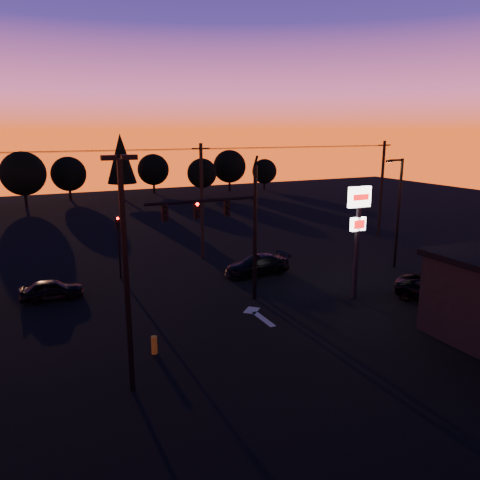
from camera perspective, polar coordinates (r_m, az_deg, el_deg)
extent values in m
plane|color=black|center=(24.66, 2.95, -10.62)|extent=(120.00, 120.00, 0.00)
cube|color=beige|center=(25.68, 2.87, -9.60)|extent=(0.35, 2.20, 0.01)
cube|color=beige|center=(26.83, 1.44, -8.56)|extent=(1.20, 1.20, 0.01)
cylinder|color=black|center=(27.44, 1.84, 0.68)|extent=(0.24, 0.24, 8.00)
cylinder|color=black|center=(26.83, 1.91, 9.47)|extent=(0.14, 0.52, 0.76)
cylinder|color=black|center=(25.73, -4.59, 4.78)|extent=(6.50, 0.16, 0.16)
cube|color=black|center=(26.35, -1.62, 3.92)|extent=(0.32, 0.22, 0.95)
sphere|color=black|center=(26.18, -1.51, 4.64)|extent=(0.18, 0.18, 0.18)
sphere|color=black|center=(26.22, -1.51, 3.99)|extent=(0.18, 0.18, 0.18)
sphere|color=black|center=(26.27, -1.50, 3.34)|extent=(0.18, 0.18, 0.18)
cube|color=black|center=(25.68, -5.30, 3.63)|extent=(0.32, 0.22, 0.95)
sphere|color=#FF0705|center=(25.51, -5.22, 4.36)|extent=(0.18, 0.18, 0.18)
sphere|color=black|center=(25.56, -5.20, 3.69)|extent=(0.18, 0.18, 0.18)
sphere|color=black|center=(25.61, -5.19, 3.03)|extent=(0.18, 0.18, 0.18)
cube|color=black|center=(25.13, -9.16, 3.30)|extent=(0.32, 0.22, 0.95)
sphere|color=black|center=(24.95, -9.10, 4.04)|extent=(0.18, 0.18, 0.18)
sphere|color=black|center=(25.00, -9.08, 3.37)|extent=(0.18, 0.18, 0.18)
sphere|color=black|center=(25.05, -9.05, 2.69)|extent=(0.18, 0.18, 0.18)
cube|color=black|center=(27.86, 2.15, -2.09)|extent=(0.22, 0.18, 0.28)
cylinder|color=black|center=(32.85, -14.48, -1.56)|extent=(0.14, 0.14, 3.60)
cube|color=black|center=(32.39, -14.70, 2.03)|extent=(0.30, 0.20, 0.90)
sphere|color=#FF0705|center=(32.22, -14.69, 2.55)|extent=(0.18, 0.18, 0.18)
sphere|color=black|center=(32.27, -14.66, 2.06)|extent=(0.18, 0.18, 0.18)
sphere|color=black|center=(32.32, -14.63, 1.58)|extent=(0.18, 0.18, 0.18)
cube|color=black|center=(17.97, -13.68, -4.91)|extent=(0.18, 0.18, 9.00)
cube|color=black|center=(17.06, -15.69, 9.63)|extent=(0.55, 0.30, 0.18)
cube|color=black|center=(17.20, -13.36, 9.79)|extent=(0.55, 0.30, 0.18)
cube|color=black|center=(28.57, 14.02, -0.85)|extent=(0.22, 0.22, 6.40)
cube|color=white|center=(28.00, 14.37, 5.11)|extent=(1.50, 0.25, 1.20)
cube|color=red|center=(27.90, 14.55, 5.07)|extent=(1.10, 0.02, 0.35)
cube|color=white|center=(28.27, 14.18, 1.90)|extent=(1.00, 0.22, 0.80)
cube|color=red|center=(28.17, 14.35, 1.85)|extent=(0.75, 0.02, 0.50)
cylinder|color=black|center=(35.92, 18.73, 3.00)|extent=(0.20, 0.20, 8.00)
cylinder|color=black|center=(35.06, 18.50, 9.22)|extent=(1.20, 0.14, 0.14)
cube|color=black|center=(34.65, 17.76, 9.15)|extent=(0.50, 0.22, 0.14)
plane|color=#FFB759|center=(34.66, 17.75, 9.01)|extent=(0.35, 0.35, 0.00)
cylinder|color=black|center=(36.54, -4.68, 4.63)|extent=(0.26, 0.26, 9.00)
cube|color=black|center=(36.15, -4.80, 11.06)|extent=(1.40, 0.10, 0.10)
cylinder|color=black|center=(46.05, 16.86, 5.90)|extent=(0.26, 0.26, 9.00)
cube|color=black|center=(45.74, 17.21, 11.00)|extent=(1.40, 0.10, 0.10)
cylinder|color=black|center=(33.43, -19.22, 10.11)|extent=(18.00, 0.02, 0.02)
cylinder|color=black|center=(34.02, -19.35, 10.23)|extent=(18.00, 0.02, 0.02)
cylinder|color=black|center=(34.62, -19.46, 10.18)|extent=(18.00, 0.02, 0.02)
cylinder|color=black|center=(39.73, 7.98, 11.11)|extent=(18.00, 0.02, 0.02)
cylinder|color=black|center=(40.23, 7.51, 11.22)|extent=(18.00, 0.02, 0.02)
cylinder|color=black|center=(40.74, 7.04, 11.19)|extent=(18.00, 0.02, 0.02)
cube|color=black|center=(27.06, 23.85, -6.40)|extent=(2.20, 0.05, 1.60)
cylinder|color=gold|center=(22.21, -10.41, -12.47)|extent=(0.28, 0.28, 0.84)
cylinder|color=black|center=(68.39, -24.64, 4.45)|extent=(0.36, 0.36, 1.75)
sphere|color=black|center=(68.02, -24.92, 7.36)|extent=(5.77, 5.78, 5.78)
cylinder|color=black|center=(72.69, -19.98, 5.22)|extent=(0.36, 0.36, 1.50)
sphere|color=black|center=(72.37, -20.17, 7.57)|extent=(4.95, 4.95, 4.95)
cylinder|color=black|center=(70.70, -14.09, 5.78)|extent=(0.36, 0.36, 2.38)
cone|color=black|center=(70.27, -14.31, 9.61)|extent=(4.18, 4.18, 7.12)
cylinder|color=black|center=(76.95, -10.44, 6.21)|extent=(0.36, 0.36, 1.50)
sphere|color=black|center=(76.65, -10.53, 8.44)|extent=(4.95, 4.95, 4.95)
cylinder|color=black|center=(73.12, -4.62, 5.97)|extent=(0.36, 0.36, 1.38)
sphere|color=black|center=(72.82, -4.66, 8.12)|extent=(4.54, 4.54, 4.54)
cylinder|color=black|center=(78.14, -1.28, 6.58)|extent=(0.36, 0.36, 1.62)
sphere|color=black|center=(77.82, -1.29, 8.96)|extent=(5.36, 5.36, 5.36)
cylinder|color=black|center=(79.91, 2.97, 6.58)|extent=(0.36, 0.36, 1.25)
sphere|color=black|center=(79.66, 2.99, 8.37)|extent=(4.12, 4.12, 4.12)
imported|color=black|center=(30.44, -21.92, -5.64)|extent=(3.72, 1.72, 1.23)
imported|color=black|center=(33.01, 2.11, -3.07)|extent=(4.76, 2.02, 1.37)
imported|color=black|center=(30.45, 23.33, -5.56)|extent=(4.84, 5.64, 1.44)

